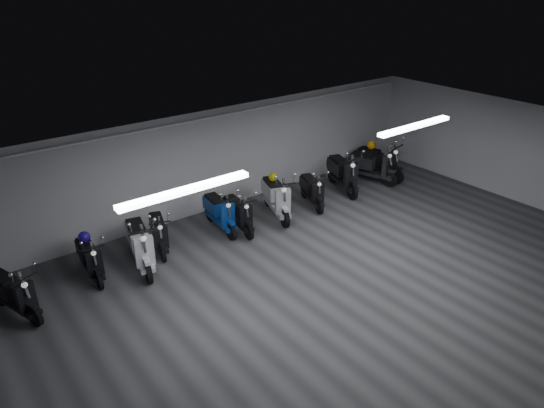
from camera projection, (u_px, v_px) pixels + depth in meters
floor at (347, 290)px, 10.24m from camera, size 14.00×10.00×0.01m
ceiling at (357, 164)px, 9.03m from camera, size 14.00×10.00×0.01m
back_wall at (217, 160)px, 13.21m from camera, size 14.00×0.01×2.80m
right_wall at (531, 156)px, 13.49m from camera, size 0.01×10.00×2.80m
fluor_strip_left at (186, 190)px, 8.12m from camera, size 2.40×0.18×0.08m
fluor_strip_right at (415, 126)px, 11.42m from camera, size 2.40×0.18×0.08m
conduit at (216, 116)px, 12.62m from camera, size 13.60×0.05×0.05m
scooter_0 at (12, 287)px, 9.24m from camera, size 1.10×1.81×1.28m
scooter_1 at (89, 253)px, 10.43m from camera, size 0.65×1.65×1.20m
scooter_2 at (139, 238)px, 10.72m from camera, size 1.09×2.10×1.49m
scooter_3 at (158, 227)px, 11.46m from camera, size 1.02×1.72×1.21m
scooter_4 at (220, 207)px, 12.32m from camera, size 0.77×1.82×1.31m
scooter_5 at (238, 208)px, 12.34m from camera, size 0.77×1.72×1.24m
scooter_6 at (276, 191)px, 12.98m from camera, size 1.26×2.09×1.48m
scooter_7 at (312, 185)px, 13.64m from camera, size 1.08×1.74×1.23m
scooter_8 at (343, 167)px, 14.51m from camera, size 1.27×2.10×1.48m
scooter_9 at (372, 161)px, 15.10m from camera, size 1.25×2.03×1.43m
scooter_10 at (378, 156)px, 15.38m from camera, size 1.05×2.07×1.47m
helmet_0 at (273, 177)px, 13.09m from camera, size 0.24×0.24×0.24m
helmet_1 at (84, 237)px, 10.48m from camera, size 0.26×0.26×0.26m
helmet_2 at (372, 145)px, 15.41m from camera, size 0.27×0.27×0.27m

